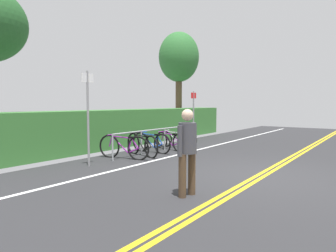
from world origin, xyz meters
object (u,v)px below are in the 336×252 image
object	(u,v)px
bicycle_3	(170,141)
sign_post_near	(88,110)
bicycle_4	(176,139)
bicycle_2	(151,143)
tree_mid	(179,58)
pedestrian	(187,147)
bicycle_0	(124,147)
bicycle_1	(142,145)
sign_post_far	(194,112)
bike_rack	(154,136)

from	to	relation	value
bicycle_3	sign_post_near	size ratio (longest dim) A/B	0.63
sign_post_near	bicycle_4	bearing A→B (deg)	0.48
bicycle_2	bicycle_3	bearing A→B (deg)	-12.35
bicycle_2	bicycle_3	distance (m)	0.88
bicycle_2	bicycle_3	size ratio (longest dim) A/B	1.04
tree_mid	sign_post_near	bearing A→B (deg)	-161.47
bicycle_2	pedestrian	world-z (taller)	pedestrian
bicycle_2	tree_mid	size ratio (longest dim) A/B	0.30
bicycle_0	bicycle_1	distance (m)	0.73
pedestrian	tree_mid	distance (m)	12.10
bicycle_4	sign_post_far	bearing A→B (deg)	5.13
bicycle_4	sign_post_near	world-z (taller)	sign_post_near
bicycle_1	pedestrian	xyz separation A→B (m)	(-2.81, -3.46, 0.55)
bicycle_0	bicycle_1	world-z (taller)	bicycle_0
bike_rack	bicycle_3	bearing A→B (deg)	-9.42
sign_post_far	bicycle_4	bearing A→B (deg)	-174.87
bicycle_2	bicycle_3	world-z (taller)	bicycle_2
bicycle_2	bicycle_3	xyz separation A→B (m)	(0.86, -0.19, -0.02)
bike_rack	bicycle_1	size ratio (longest dim) A/B	2.29
bicycle_0	bicycle_4	world-z (taller)	bicycle_0
bicycle_2	pedestrian	xyz separation A→B (m)	(-3.50, -3.63, 0.57)
bicycle_0	tree_mid	xyz separation A→B (m)	(7.55, 2.97, 3.80)
bicycle_0	bicycle_3	distance (m)	2.27
bicycle_2	tree_mid	distance (m)	7.80
tree_mid	bike_rack	bearing A→B (deg)	-153.90
bicycle_3	sign_post_near	distance (m)	3.83
bicycle_0	tree_mid	bearing A→B (deg)	21.45
bicycle_4	sign_post_far	world-z (taller)	sign_post_far
bicycle_0	bicycle_2	world-z (taller)	bicycle_0
bike_rack	tree_mid	size ratio (longest dim) A/B	0.70
bicycle_4	sign_post_far	xyz separation A→B (m)	(1.50, 0.13, 1.01)
bicycle_1	bicycle_4	xyz separation A→B (m)	(2.20, 0.13, -0.04)
bicycle_3	tree_mid	size ratio (longest dim) A/B	0.28
bicycle_3	bicycle_4	distance (m)	0.67
sign_post_near	bicycle_1	bearing A→B (deg)	-2.67
bicycle_1	sign_post_far	size ratio (longest dim) A/B	0.78
sign_post_near	bicycle_2	bearing A→B (deg)	1.41
bike_rack	sign_post_far	size ratio (longest dim) A/B	1.79
bike_rack	bicycle_4	world-z (taller)	bike_rack
bicycle_2	sign_post_far	bearing A→B (deg)	1.94
sign_post_near	tree_mid	distance (m)	9.77
bicycle_2	bicycle_4	bearing A→B (deg)	-1.23
bicycle_2	tree_mid	world-z (taller)	tree_mid
bike_rack	tree_mid	bearing A→B (deg)	26.10
tree_mid	bicycle_4	bearing A→B (deg)	-147.46
bicycle_0	bike_rack	bearing A→B (deg)	-0.39
bicycle_4	tree_mid	distance (m)	6.70
bicycle_2	sign_post_near	xyz separation A→B (m)	(-2.78, -0.07, 1.17)
bike_rack	tree_mid	distance (m)	7.65
tree_mid	bicycle_1	bearing A→B (deg)	-155.66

